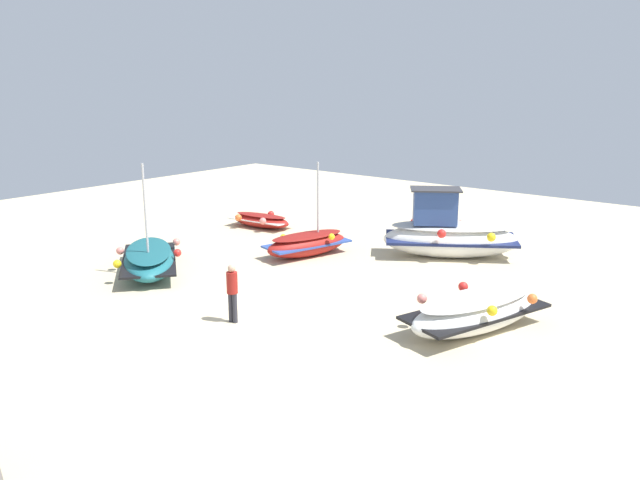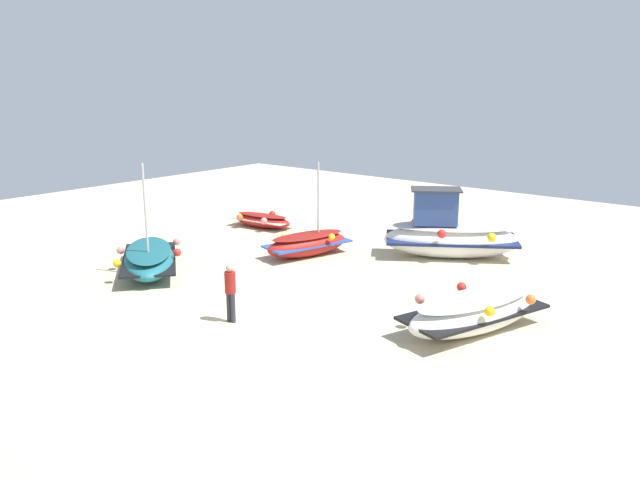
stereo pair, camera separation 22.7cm
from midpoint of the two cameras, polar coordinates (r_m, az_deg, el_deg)
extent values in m
plane|color=beige|center=(20.60, -4.93, -5.41)|extent=(47.93, 47.93, 0.00)
ellipsoid|color=white|center=(18.60, 13.24, -6.28)|extent=(2.92, 4.87, 1.06)
cube|color=black|center=(18.58, 13.25, -6.14)|extent=(2.90, 4.71, 0.13)
ellipsoid|color=beige|center=(18.46, 13.31, -5.05)|extent=(2.55, 4.28, 0.20)
sphere|color=orange|center=(18.78, 17.88, -4.96)|extent=(0.29, 0.29, 0.29)
sphere|color=red|center=(19.31, 12.18, -4.04)|extent=(0.29, 0.29, 0.29)
sphere|color=yellow|center=(17.60, 14.58, -6.05)|extent=(0.29, 0.29, 0.29)
sphere|color=#EA7F75|center=(18.26, 8.62, -5.13)|extent=(0.29, 0.29, 0.29)
ellipsoid|color=#1E6670|center=(24.23, -15.08, -1.76)|extent=(4.78, 4.28, 0.90)
cube|color=black|center=(24.22, -15.09, -1.65)|extent=(4.67, 4.22, 0.09)
ellipsoid|color=#1A565F|center=(24.14, -15.14, -0.91)|extent=(4.20, 3.76, 0.15)
cylinder|color=#B7B7BC|center=(23.30, -15.43, 2.70)|extent=(0.08, 0.08, 3.15)
sphere|color=yellow|center=(23.05, -17.71, -2.02)|extent=(0.29, 0.29, 0.29)
sphere|color=red|center=(23.73, -12.72, -1.11)|extent=(0.29, 0.29, 0.29)
sphere|color=#EA7F75|center=(24.61, -17.46, -0.92)|extent=(0.29, 0.29, 0.29)
sphere|color=#EA7F75|center=(25.31, -12.78, -0.17)|extent=(0.29, 0.29, 0.29)
ellipsoid|color=white|center=(25.85, 11.20, -0.02)|extent=(5.41, 4.42, 1.44)
cube|color=navy|center=(25.83, 11.21, 0.12)|extent=(5.23, 4.30, 0.22)
ellipsoid|color=beige|center=(25.72, 11.26, 1.19)|extent=(4.72, 3.84, 0.31)
cube|color=#2D4784|center=(25.50, 9.86, 2.91)|extent=(1.99, 1.82, 1.32)
cube|color=#333338|center=(25.38, 9.92, 4.43)|extent=(2.31, 2.12, 0.06)
sphere|color=yellow|center=(24.95, 14.61, 0.24)|extent=(0.34, 0.34, 0.34)
sphere|color=red|center=(26.78, 12.02, 1.36)|extent=(0.34, 0.34, 0.34)
sphere|color=red|center=(24.70, 10.41, 0.56)|extent=(0.34, 0.34, 0.34)
sphere|color=red|center=(26.62, 8.09, 1.58)|extent=(0.34, 0.34, 0.34)
ellipsoid|color=maroon|center=(30.61, -5.43, 1.70)|extent=(3.22, 1.62, 0.72)
cube|color=white|center=(30.60, -5.44, 1.76)|extent=(3.10, 1.62, 0.15)
ellipsoid|color=maroon|center=(30.55, -5.45, 2.18)|extent=(2.83, 1.40, 0.18)
sphere|color=#EA7F75|center=(29.53, -5.28, 1.67)|extent=(0.32, 0.32, 0.32)
sphere|color=red|center=(31.16, -4.56, 2.29)|extent=(0.32, 0.32, 0.32)
sphere|color=orange|center=(30.44, -7.42, 1.97)|extent=(0.32, 0.32, 0.32)
ellipsoid|color=maroon|center=(25.58, -1.39, -0.42)|extent=(2.21, 3.85, 0.90)
cube|color=#2D4C9E|center=(25.57, -1.39, -0.33)|extent=(2.21, 3.72, 0.09)
ellipsoid|color=maroon|center=(25.49, -1.39, 0.39)|extent=(1.94, 3.39, 0.16)
cylinder|color=#B7B7BC|center=(25.48, -0.44, 3.77)|extent=(0.08, 0.08, 2.81)
sphere|color=yellow|center=(25.26, 0.77, 0.30)|extent=(0.25, 0.25, 0.25)
sphere|color=yellow|center=(25.79, -3.51, 0.25)|extent=(0.25, 0.25, 0.25)
cylinder|color=#2D2D38|center=(18.94, -8.21, -5.87)|extent=(0.14, 0.14, 0.88)
cylinder|color=#2D2D38|center=(18.83, -7.85, -5.97)|extent=(0.14, 0.14, 0.88)
cylinder|color=maroon|center=(18.64, -8.11, -3.74)|extent=(0.32, 0.32, 0.63)
sphere|color=tan|center=(18.52, -8.15, -2.49)|extent=(0.22, 0.22, 0.22)
camera|label=1|loc=(0.11, -90.27, -0.07)|focal=36.30mm
camera|label=2|loc=(0.11, 89.73, 0.07)|focal=36.30mm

